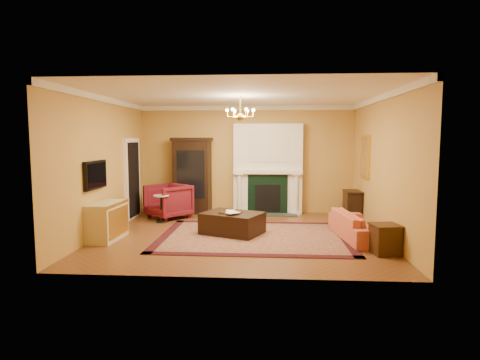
# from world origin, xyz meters

# --- Properties ---
(floor) EXTENTS (6.00, 5.50, 0.02)m
(floor) POSITION_xyz_m (0.00, 0.00, -0.01)
(floor) COLOR brown
(floor) RESTS_ON ground
(ceiling) EXTENTS (6.00, 5.50, 0.02)m
(ceiling) POSITION_xyz_m (0.00, 0.00, 3.01)
(ceiling) COLOR white
(ceiling) RESTS_ON wall_back
(wall_back) EXTENTS (6.00, 0.02, 3.00)m
(wall_back) POSITION_xyz_m (0.00, 2.76, 1.50)
(wall_back) COLOR #B58641
(wall_back) RESTS_ON floor
(wall_front) EXTENTS (6.00, 0.02, 3.00)m
(wall_front) POSITION_xyz_m (0.00, -2.76, 1.50)
(wall_front) COLOR #B58641
(wall_front) RESTS_ON floor
(wall_left) EXTENTS (0.02, 5.50, 3.00)m
(wall_left) POSITION_xyz_m (-3.01, 0.00, 1.50)
(wall_left) COLOR #B58641
(wall_left) RESTS_ON floor
(wall_right) EXTENTS (0.02, 5.50, 3.00)m
(wall_right) POSITION_xyz_m (3.01, 0.00, 1.50)
(wall_right) COLOR #B58641
(wall_right) RESTS_ON floor
(fireplace) EXTENTS (1.90, 0.70, 2.50)m
(fireplace) POSITION_xyz_m (0.60, 2.57, 1.19)
(fireplace) COLOR white
(fireplace) RESTS_ON wall_back
(crown_molding) EXTENTS (6.00, 5.50, 0.12)m
(crown_molding) POSITION_xyz_m (0.00, 0.96, 2.94)
(crown_molding) COLOR white
(crown_molding) RESTS_ON ceiling
(doorway) EXTENTS (0.08, 1.05, 2.10)m
(doorway) POSITION_xyz_m (-2.95, 1.70, 1.05)
(doorway) COLOR white
(doorway) RESTS_ON wall_left
(tv_panel) EXTENTS (0.09, 0.95, 0.58)m
(tv_panel) POSITION_xyz_m (-2.95, -0.60, 1.35)
(tv_panel) COLOR black
(tv_panel) RESTS_ON wall_left
(gilt_mirror) EXTENTS (0.06, 0.76, 1.05)m
(gilt_mirror) POSITION_xyz_m (2.97, 1.40, 1.65)
(gilt_mirror) COLOR gold
(gilt_mirror) RESTS_ON wall_right
(chandelier) EXTENTS (0.63, 0.55, 0.53)m
(chandelier) POSITION_xyz_m (-0.00, 0.00, 2.61)
(chandelier) COLOR #BA8F33
(chandelier) RESTS_ON ceiling
(oriental_rug) EXTENTS (4.02, 3.03, 0.02)m
(oriental_rug) POSITION_xyz_m (0.31, -0.19, 0.01)
(oriental_rug) COLOR #4E101F
(oriental_rug) RESTS_ON floor
(china_cabinet) EXTENTS (1.05, 0.55, 2.03)m
(china_cabinet) POSITION_xyz_m (-1.52, 2.49, 1.01)
(china_cabinet) COLOR black
(china_cabinet) RESTS_ON floor
(wingback_armchair) EXTENTS (1.32, 1.31, 0.99)m
(wingback_armchair) POSITION_xyz_m (-2.01, 1.71, 0.49)
(wingback_armchair) COLOR maroon
(wingback_armchair) RESTS_ON floor
(pedestal_table) EXTENTS (0.39, 0.39, 0.69)m
(pedestal_table) POSITION_xyz_m (-2.06, 1.16, 0.40)
(pedestal_table) COLOR black
(pedestal_table) RESTS_ON floor
(commode) EXTENTS (0.54, 1.07, 0.78)m
(commode) POSITION_xyz_m (-2.73, -0.62, 0.39)
(commode) COLOR #C3B78E
(commode) RESTS_ON floor
(coral_sofa) EXTENTS (0.78, 1.97, 0.75)m
(coral_sofa) POSITION_xyz_m (2.49, -0.22, 0.37)
(coral_sofa) COLOR #C55B3E
(coral_sofa) RESTS_ON floor
(end_table) EXTENTS (0.52, 0.52, 0.52)m
(end_table) POSITION_xyz_m (2.72, -1.31, 0.26)
(end_table) COLOR #311F0D
(end_table) RESTS_ON floor
(console_table) EXTENTS (0.38, 0.65, 0.73)m
(console_table) POSITION_xyz_m (2.78, 1.81, 0.36)
(console_table) COLOR black
(console_table) RESTS_ON floor
(leather_ottoman) EXTENTS (1.49, 1.32, 0.46)m
(leather_ottoman) POSITION_xyz_m (-0.18, 0.04, 0.25)
(leather_ottoman) COLOR black
(leather_ottoman) RESTS_ON oriental_rug
(ottoman_tray) EXTENTS (0.52, 0.47, 0.03)m
(ottoman_tray) POSITION_xyz_m (-0.21, -0.02, 0.49)
(ottoman_tray) COLOR black
(ottoman_tray) RESTS_ON leather_ottoman
(book_a) EXTENTS (0.20, 0.04, 0.26)m
(book_a) POSITION_xyz_m (-0.31, -0.02, 0.63)
(book_a) COLOR gray
(book_a) RESTS_ON ottoman_tray
(book_b) EXTENTS (0.15, 0.17, 0.28)m
(book_b) POSITION_xyz_m (-0.21, -0.12, 0.64)
(book_b) COLOR gray
(book_b) RESTS_ON ottoman_tray
(topiary_left) EXTENTS (0.15, 0.15, 0.40)m
(topiary_left) POSITION_xyz_m (-0.19, 2.53, 1.45)
(topiary_left) COLOR tan
(topiary_left) RESTS_ON fireplace
(topiary_right) EXTENTS (0.17, 0.17, 0.47)m
(topiary_right) POSITION_xyz_m (1.32, 2.53, 1.49)
(topiary_right) COLOR tan
(topiary_right) RESTS_ON fireplace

